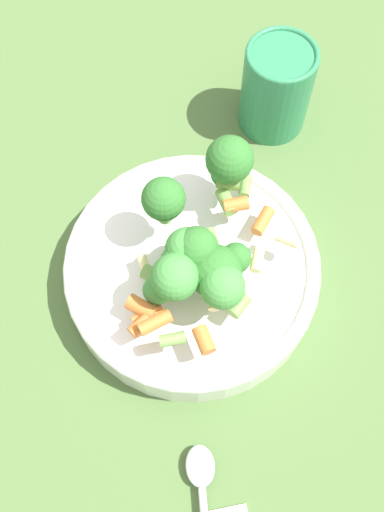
# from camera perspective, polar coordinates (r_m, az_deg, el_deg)

# --- Properties ---
(ground_plane) EXTENTS (3.00, 3.00, 0.00)m
(ground_plane) POSITION_cam_1_polar(r_m,az_deg,el_deg) (0.61, 0.00, -2.36)
(ground_plane) COLOR #4C6B38
(bowl) EXTENTS (0.25, 0.25, 0.05)m
(bowl) POSITION_cam_1_polar(r_m,az_deg,el_deg) (0.59, 0.00, -1.41)
(bowl) COLOR white
(bowl) RESTS_ON ground_plane
(pasta_salad) EXTENTS (0.20, 0.14, 0.08)m
(pasta_salad) POSITION_cam_1_polar(r_m,az_deg,el_deg) (0.52, 0.75, 1.27)
(pasta_salad) COLOR #8CB766
(pasta_salad) RESTS_ON bowl
(cup) EXTENTS (0.08, 0.08, 0.11)m
(cup) POSITION_cam_1_polar(r_m,az_deg,el_deg) (0.68, 8.06, 15.62)
(cup) COLOR #2D7F51
(cup) RESTS_ON ground_plane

